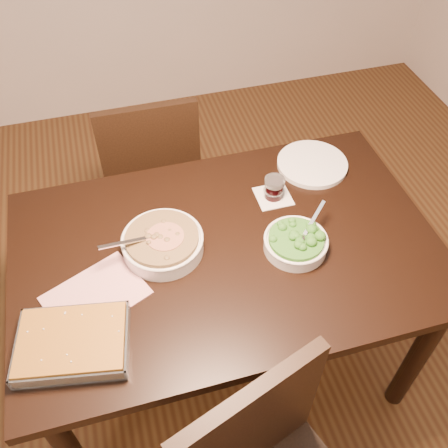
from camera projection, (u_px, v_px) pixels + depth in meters
name	position (u px, v px, depth m)	size (l,w,h in m)	color
ground	(226.00, 355.00, 2.20)	(4.00, 4.00, 0.00)	#412412
table	(227.00, 264.00, 1.72)	(1.40, 0.90, 0.75)	black
magazine_a	(96.00, 295.00, 1.51)	(0.28, 0.21, 0.01)	#BB354D
coaster	(273.00, 196.00, 1.80)	(0.12, 0.12, 0.00)	white
stew_bowl	(163.00, 242.00, 1.61)	(0.29, 0.27, 0.10)	white
broccoli_bowl	(296.00, 242.00, 1.62)	(0.21, 0.21, 0.08)	white
baking_dish	(73.00, 343.00, 1.38)	(0.34, 0.28, 0.06)	silver
wine_tumbler	(274.00, 188.00, 1.77)	(0.07, 0.07, 0.08)	black
dinner_plate	(312.00, 164.00, 1.91)	(0.27, 0.27, 0.02)	white
chair_far	(151.00, 166.00, 2.29)	(0.43, 0.43, 0.89)	black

